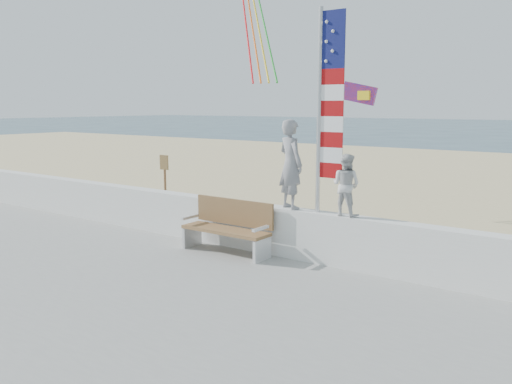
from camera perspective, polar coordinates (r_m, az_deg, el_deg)
ground at (r=9.19m, az=-7.73°, el=-9.69°), size 220.00×220.00×0.00m
sand at (r=16.67m, az=14.11°, el=-1.19°), size 90.00×40.00×0.08m
seawall at (r=10.49m, az=-0.24°, el=-3.64°), size 30.00×0.35×0.90m
adult at (r=9.82m, az=3.68°, el=2.92°), size 0.70×0.60×1.62m
child at (r=9.32m, az=9.45°, el=0.75°), size 0.55×0.44×1.06m
bench at (r=10.28m, az=-2.91°, el=-3.58°), size 1.80×0.57×1.00m
flag at (r=9.41m, az=7.37°, el=9.32°), size 0.50×0.08×3.50m
parafoil_kite at (r=13.68m, az=10.93°, el=10.12°), size 0.89×0.44×0.60m
big_kite at (r=17.65m, az=-0.15°, el=18.82°), size 3.59×3.43×4.60m
sign at (r=15.76m, az=-9.59°, el=1.70°), size 0.32×0.07×1.46m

